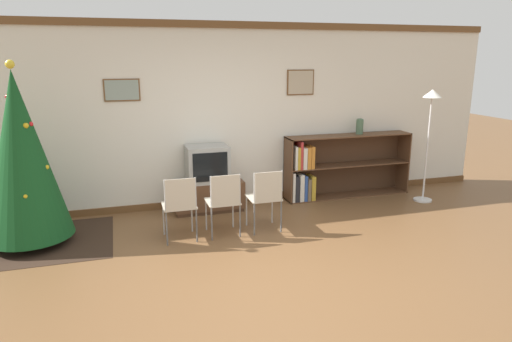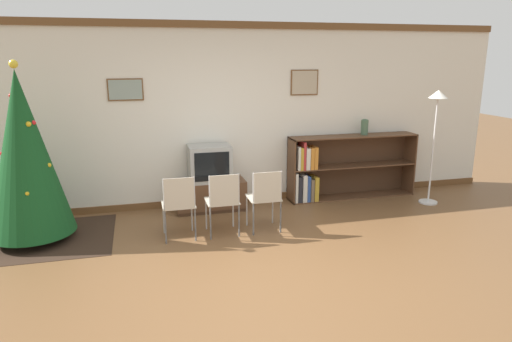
# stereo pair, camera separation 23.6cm
# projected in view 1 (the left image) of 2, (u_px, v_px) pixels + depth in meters

# --- Properties ---
(ground_plane) EXTENTS (24.00, 24.00, 0.00)m
(ground_plane) POSITION_uv_depth(u_px,v_px,m) (273.00, 278.00, 4.70)
(ground_plane) COLOR brown
(wall_back) EXTENTS (9.11, 0.11, 2.70)m
(wall_back) POSITION_uv_depth(u_px,v_px,m) (217.00, 116.00, 6.76)
(wall_back) COLOR silver
(wall_back) RESTS_ON ground_plane
(area_rug) EXTENTS (1.87, 1.44, 0.01)m
(area_rug) POSITION_uv_depth(u_px,v_px,m) (33.00, 243.00, 5.55)
(area_rug) COLOR #332319
(area_rug) RESTS_ON ground_plane
(christmas_tree) EXTENTS (0.99, 0.99, 2.17)m
(christmas_tree) POSITION_uv_depth(u_px,v_px,m) (22.00, 156.00, 5.29)
(christmas_tree) COLOR maroon
(christmas_tree) RESTS_ON area_rug
(tv_console) EXTENTS (1.01, 0.46, 0.44)m
(tv_console) POSITION_uv_depth(u_px,v_px,m) (208.00, 196.00, 6.70)
(tv_console) COLOR #412A1A
(tv_console) RESTS_ON ground_plane
(television) EXTENTS (0.60, 0.45, 0.53)m
(television) POSITION_uv_depth(u_px,v_px,m) (207.00, 164.00, 6.58)
(television) COLOR #9E9E99
(television) RESTS_ON tv_console
(folding_chair_left) EXTENTS (0.40, 0.40, 0.82)m
(folding_chair_left) POSITION_uv_depth(u_px,v_px,m) (180.00, 204.00, 5.52)
(folding_chair_left) COLOR #BCB29E
(folding_chair_left) RESTS_ON ground_plane
(folding_chair_center) EXTENTS (0.40, 0.40, 0.82)m
(folding_chair_center) POSITION_uv_depth(u_px,v_px,m) (224.00, 200.00, 5.67)
(folding_chair_center) COLOR #BCB29E
(folding_chair_center) RESTS_ON ground_plane
(folding_chair_right) EXTENTS (0.40, 0.40, 0.82)m
(folding_chair_right) POSITION_uv_depth(u_px,v_px,m) (266.00, 196.00, 5.83)
(folding_chair_right) COLOR #BCB29E
(folding_chair_right) RESTS_ON ground_plane
(bookshelf) EXTENTS (2.08, 0.36, 1.00)m
(bookshelf) POSITION_uv_depth(u_px,v_px,m) (328.00, 168.00, 7.26)
(bookshelf) COLOR brown
(bookshelf) RESTS_ON ground_plane
(vase) EXTENTS (0.11, 0.11, 0.24)m
(vase) POSITION_uv_depth(u_px,v_px,m) (360.00, 126.00, 7.27)
(vase) COLOR #47664C
(vase) RESTS_ON bookshelf
(standing_lamp) EXTENTS (0.28, 0.28, 1.73)m
(standing_lamp) POSITION_uv_depth(u_px,v_px,m) (430.00, 116.00, 6.87)
(standing_lamp) COLOR silver
(standing_lamp) RESTS_ON ground_plane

